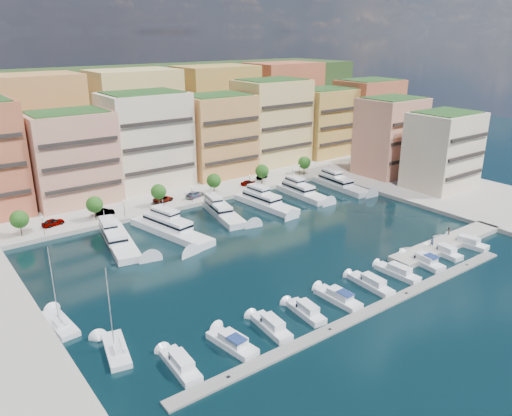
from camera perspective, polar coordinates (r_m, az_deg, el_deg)
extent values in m
plane|color=black|center=(103.44, 1.40, -4.33)|extent=(400.00, 400.00, 0.00)
cube|color=#9E998E|center=(154.12, -12.99, 3.26)|extent=(220.00, 64.00, 2.00)
cube|color=#9E998E|center=(143.86, 23.34, 0.97)|extent=(34.00, 76.00, 2.00)
cube|color=#1F3214|center=(197.84, -18.79, 6.26)|extent=(240.00, 40.00, 58.00)
cube|color=gray|center=(82.47, 12.93, -11.49)|extent=(72.00, 2.20, 0.35)
cube|color=#9E998E|center=(111.07, 21.01, -3.97)|extent=(32.00, 5.00, 2.00)
cube|color=tan|center=(132.66, -20.30, 5.31)|extent=(20.00, 15.00, 22.00)
cube|color=black|center=(125.43, -19.24, 4.66)|extent=(18.40, 0.50, 0.90)
cube|color=#1E461C|center=(130.58, -20.89, 10.15)|extent=(17.60, 13.20, 0.80)
cube|color=#F9E5C0|center=(141.25, -12.46, 7.49)|extent=(22.00, 16.00, 25.00)
cube|color=black|center=(133.93, -10.96, 6.95)|extent=(20.24, 0.50, 0.90)
cube|color=#1E461C|center=(139.25, -12.85, 12.68)|extent=(19.36, 14.08, 0.80)
cube|color=#CB7F4C|center=(149.95, -4.40, 8.18)|extent=(20.00, 15.00, 23.00)
cube|color=black|center=(143.60, -2.72, 7.71)|extent=(18.40, 0.50, 0.90)
cube|color=#1E461C|center=(148.09, -4.52, 12.69)|extent=(17.60, 13.20, 0.80)
cube|color=#D8C072|center=(163.85, 1.79, 9.72)|extent=(22.00, 16.00, 26.00)
cube|color=black|center=(157.58, 3.68, 9.30)|extent=(20.24, 0.50, 0.90)
cube|color=#1E461C|center=(162.12, 1.84, 14.39)|extent=(19.36, 14.08, 0.80)
cube|color=tan|center=(177.13, 7.85, 9.63)|extent=(20.00, 15.00, 22.00)
cube|color=black|center=(171.78, 9.67, 9.24)|extent=(18.40, 0.50, 0.90)
cube|color=#1E461C|center=(175.57, 8.02, 13.30)|extent=(17.60, 13.20, 0.80)
cube|color=#AF4D3A|center=(190.08, 12.69, 10.32)|extent=(22.00, 16.00, 24.00)
cube|color=black|center=(184.88, 14.63, 9.92)|extent=(20.24, 0.50, 0.90)
cube|color=#1E461C|center=(188.60, 12.97, 14.03)|extent=(19.36, 14.08, 0.80)
cube|color=tan|center=(155.99, 15.08, 7.82)|extent=(18.00, 14.00, 22.00)
cube|color=black|center=(151.72, 17.22, 7.30)|extent=(16.56, 0.50, 0.90)
cube|color=#1E461C|center=(154.22, 15.46, 11.97)|extent=(15.84, 12.32, 0.80)
cube|color=#F9E5C0|center=(146.02, 20.56, 6.08)|extent=(18.00, 14.00, 20.00)
cube|color=black|center=(142.37, 22.98, 5.46)|extent=(16.56, 0.50, 0.90)
cube|color=#1E461C|center=(144.19, 21.05, 10.10)|extent=(15.84, 12.32, 0.80)
cube|color=#CB7F4C|center=(154.21, -23.89, 8.22)|extent=(26.00, 18.00, 30.00)
cube|color=#D8C072|center=(163.40, -13.57, 9.88)|extent=(26.00, 18.00, 30.00)
cube|color=tan|center=(177.26, -4.53, 11.07)|extent=(26.00, 18.00, 30.00)
cube|color=#AF4D3A|center=(194.78, 3.09, 11.86)|extent=(26.00, 18.00, 30.00)
cylinder|color=#473323|center=(116.20, -25.27, -2.21)|extent=(0.24, 0.24, 3.00)
sphere|color=#224714|center=(115.46, -25.43, -1.18)|extent=(3.80, 3.80, 3.80)
cylinder|color=#473323|center=(119.82, -17.86, -0.62)|extent=(0.24, 0.24, 3.00)
sphere|color=#224714|center=(119.10, -17.98, 0.40)|extent=(3.80, 3.80, 3.80)
cylinder|color=#473323|center=(125.39, -11.01, 0.87)|extent=(0.24, 0.24, 3.00)
sphere|color=#224714|center=(124.70, -11.07, 1.85)|extent=(3.80, 3.80, 3.80)
cylinder|color=#473323|center=(132.66, -4.81, 2.20)|extent=(0.24, 0.24, 3.00)
sphere|color=#224714|center=(132.01, -4.84, 3.13)|extent=(3.80, 3.80, 3.80)
cylinder|color=#473323|center=(141.38, 0.69, 3.36)|extent=(0.24, 0.24, 3.00)
sphere|color=#224714|center=(140.77, 0.69, 4.24)|extent=(3.80, 3.80, 3.80)
cylinder|color=#473323|center=(151.29, 5.52, 4.35)|extent=(0.24, 0.24, 3.00)
sphere|color=#224714|center=(150.73, 5.55, 5.18)|extent=(3.80, 3.80, 3.80)
cylinder|color=black|center=(114.63, -23.12, -1.92)|extent=(0.10, 0.10, 4.00)
sphere|color=#FFF2CC|center=(113.95, -23.26, -0.96)|extent=(0.30, 0.30, 0.30)
cylinder|color=black|center=(119.49, -14.82, -0.12)|extent=(0.10, 0.10, 4.00)
sphere|color=#FFF2CC|center=(118.85, -14.91, 0.82)|extent=(0.30, 0.30, 0.30)
cylinder|color=black|center=(126.76, -7.32, 1.52)|extent=(0.10, 0.10, 4.00)
sphere|color=#FFF2CC|center=(126.14, -7.36, 2.40)|extent=(0.30, 0.30, 0.30)
cylinder|color=black|center=(136.03, -0.73, 2.93)|extent=(0.10, 0.10, 4.00)
sphere|color=#FFF2CC|center=(135.46, -0.74, 3.76)|extent=(0.30, 0.30, 0.30)
cylinder|color=black|center=(146.93, 4.96, 4.11)|extent=(0.10, 0.10, 4.00)
sphere|color=#FFF2CC|center=(146.40, 4.99, 4.89)|extent=(0.30, 0.30, 0.30)
cube|color=white|center=(107.28, -15.33, -3.96)|extent=(8.40, 21.23, 2.30)
cube|color=white|center=(108.32, -15.85, -2.60)|extent=(5.86, 11.91, 1.80)
cube|color=black|center=(108.32, -15.85, -2.60)|extent=(5.93, 11.98, 0.55)
cube|color=white|center=(109.21, -16.24, -1.56)|extent=(3.89, 6.63, 1.40)
cylinder|color=#B2B2B7|center=(109.77, -16.56, -0.59)|extent=(0.14, 0.14, 1.80)
cube|color=black|center=(107.45, -15.31, -4.18)|extent=(8.46, 21.29, 0.35)
cube|color=white|center=(110.38, -9.68, -2.84)|extent=(9.34, 23.61, 2.30)
cube|color=white|center=(111.57, -10.29, -1.50)|extent=(6.38, 13.25, 1.80)
cube|color=black|center=(111.57, -10.29, -1.50)|extent=(6.45, 13.32, 0.55)
cube|color=white|center=(112.58, -10.77, -0.47)|extent=(4.19, 7.37, 1.40)
cylinder|color=#B2B2B7|center=(113.25, -11.13, 0.48)|extent=(0.14, 0.14, 1.80)
cube|color=white|center=(119.40, -3.73, -0.85)|extent=(7.89, 18.78, 2.30)
cube|color=white|center=(120.16, -4.23, 0.31)|extent=(5.49, 10.56, 1.80)
cube|color=black|center=(120.16, -4.23, 0.31)|extent=(5.56, 10.63, 0.55)
cube|color=white|center=(120.82, -4.62, 1.21)|extent=(3.65, 5.89, 1.40)
cylinder|color=#B2B2B7|center=(121.22, -4.92, 2.06)|extent=(0.14, 0.14, 1.80)
cube|color=white|center=(125.75, 1.15, 0.26)|extent=(6.25, 19.70, 2.30)
cube|color=white|center=(126.55, 0.62, 1.36)|extent=(4.72, 10.93, 1.80)
cube|color=black|center=(126.55, 0.62, 1.36)|extent=(4.79, 11.00, 0.55)
cube|color=white|center=(127.24, 0.20, 2.22)|extent=(3.31, 6.02, 1.40)
cylinder|color=#B2B2B7|center=(127.67, -0.11, 3.03)|extent=(0.14, 0.14, 1.80)
cube|color=black|center=(125.90, 1.15, 0.06)|extent=(6.30, 19.75, 0.35)
cube|color=white|center=(134.55, 5.35, 1.47)|extent=(5.35, 17.63, 2.30)
cube|color=white|center=(135.18, 4.89, 2.48)|extent=(4.20, 9.75, 1.80)
cube|color=black|center=(135.18, 4.89, 2.48)|extent=(4.26, 9.81, 0.55)
cube|color=white|center=(135.72, 4.52, 3.27)|extent=(3.00, 5.35, 1.40)
cylinder|color=#B2B2B7|center=(136.04, 4.24, 4.02)|extent=(0.14, 0.14, 1.80)
cube|color=white|center=(142.88, 9.65, 2.35)|extent=(6.16, 19.81, 2.30)
cube|color=white|center=(143.58, 9.14, 3.32)|extent=(4.65, 10.99, 1.80)
cube|color=black|center=(143.58, 9.14, 3.32)|extent=(4.71, 11.06, 0.55)
cube|color=white|center=(144.20, 8.73, 4.08)|extent=(3.25, 6.05, 1.40)
cylinder|color=#B2B2B7|center=(144.58, 8.43, 4.79)|extent=(0.14, 0.14, 1.80)
cube|color=white|center=(69.38, -8.64, -17.52)|extent=(2.99, 8.42, 1.40)
cube|color=white|center=(68.31, -8.52, -16.82)|extent=(2.18, 4.08, 1.10)
cube|color=black|center=(69.67, -9.19, -16.31)|extent=(1.81, 0.21, 0.55)
cube|color=white|center=(72.72, -2.76, -15.35)|extent=(3.85, 8.62, 1.40)
cube|color=white|center=(71.69, -2.58, -14.65)|extent=(2.67, 4.25, 1.10)
cube|color=black|center=(72.99, -3.34, -14.22)|extent=(1.98, 0.37, 0.55)
cube|color=navy|center=(70.62, -2.08, -14.65)|extent=(2.25, 2.73, 0.12)
cube|color=white|center=(76.14, 1.72, -13.56)|extent=(3.18, 8.34, 1.40)
cube|color=white|center=(75.17, 1.93, -12.86)|extent=(2.25, 4.07, 1.10)
cube|color=black|center=(76.38, 1.14, -12.50)|extent=(1.76, 0.26, 0.55)
cube|color=white|center=(80.00, 5.70, -11.88)|extent=(3.14, 7.89, 1.40)
cube|color=white|center=(79.09, 5.92, -11.19)|extent=(2.22, 3.86, 1.10)
cube|color=black|center=(80.19, 5.16, -10.90)|extent=(1.72, 0.27, 0.55)
cube|color=white|center=(84.34, 9.32, -10.28)|extent=(2.90, 8.74, 1.40)
cube|color=white|center=(83.45, 9.59, -9.62)|extent=(2.19, 4.22, 1.10)
cube|color=black|center=(84.61, 8.72, -9.33)|extent=(1.92, 0.15, 0.55)
cube|color=navy|center=(82.50, 10.18, -9.54)|extent=(1.94, 2.65, 0.12)
cube|color=white|center=(89.71, 12.96, -8.62)|extent=(2.96, 9.20, 1.40)
cube|color=white|center=(88.87, 13.25, -7.98)|extent=(2.15, 4.46, 1.10)
cube|color=black|center=(90.00, 12.35, -7.72)|extent=(1.77, 0.20, 0.55)
cube|color=white|center=(94.84, 15.83, -7.27)|extent=(2.70, 8.70, 1.40)
cube|color=white|center=(94.05, 16.11, -6.65)|extent=(2.02, 4.20, 1.10)
cube|color=black|center=(95.07, 15.28, -6.45)|extent=(1.74, 0.16, 0.55)
cube|color=white|center=(100.67, 18.58, -5.96)|extent=(3.60, 8.47, 1.40)
cube|color=white|center=(99.93, 18.85, -5.36)|extent=(2.55, 4.15, 1.10)
cube|color=black|center=(100.86, 18.08, -5.20)|extent=(2.00, 0.30, 0.55)
cube|color=navy|center=(99.17, 19.39, -5.24)|extent=(2.18, 2.65, 0.12)
cube|color=white|center=(105.95, 20.72, -4.92)|extent=(3.05, 7.26, 1.40)
cube|color=white|center=(105.28, 20.96, -4.34)|extent=(2.20, 3.55, 1.10)
cube|color=black|center=(106.05, 20.31, -4.23)|extent=(1.77, 0.25, 0.55)
cube|color=white|center=(112.22, 22.91, -3.85)|extent=(3.64, 8.67, 1.40)
cube|color=white|center=(111.56, 23.18, -3.30)|extent=(2.54, 4.25, 1.10)
cube|color=black|center=(112.41, 22.44, -3.17)|extent=(1.92, 0.32, 0.55)
cube|color=white|center=(74.06, -15.66, -15.48)|extent=(4.61, 9.14, 1.20)
cube|color=white|center=(72.87, -15.47, -15.24)|extent=(2.11, 2.50, 0.60)
cylinder|color=#B2B2B7|center=(70.93, -16.29, -10.91)|extent=(0.14, 0.14, 12.00)
cylinder|color=#B2B2B7|center=(72.13, -15.38, -14.95)|extent=(0.94, 3.86, 0.10)
cube|color=white|center=(82.43, -21.51, -12.31)|extent=(3.49, 9.32, 1.20)
cube|color=white|center=(81.20, -21.40, -12.06)|extent=(1.85, 2.41, 0.60)
cylinder|color=#B2B2B7|center=(79.70, -22.19, -8.10)|extent=(0.14, 0.14, 12.00)
cylinder|color=#B2B2B7|center=(80.47, -21.37, -11.78)|extent=(0.42, 4.10, 0.10)
imported|color=silver|center=(114.14, 20.39, -3.07)|extent=(4.11, 3.45, 0.73)
imported|color=beige|center=(109.16, 18.54, -3.87)|extent=(1.63, 1.49, 0.73)
imported|color=silver|center=(105.45, 17.01, -4.53)|extent=(4.23, 3.63, 0.74)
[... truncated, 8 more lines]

